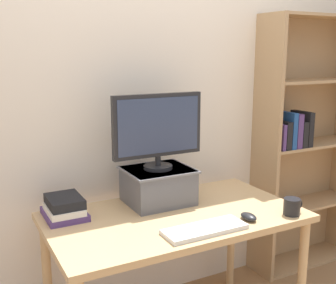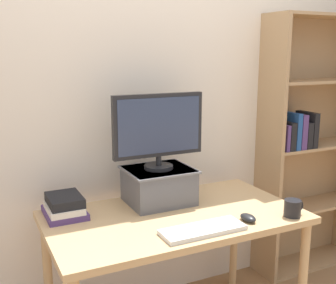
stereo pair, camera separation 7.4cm
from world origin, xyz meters
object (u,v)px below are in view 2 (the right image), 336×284
at_px(keyboard, 203,230).
at_px(desk, 174,228).
at_px(computer_monitor, 159,128).
at_px(bookshelf_unit, 309,143).
at_px(riser_box, 159,185).
at_px(coffee_mug, 293,208).
at_px(book_stack, 65,207).
at_px(computer_mouse, 248,218).

bearing_deg(keyboard, desk, 94.46).
bearing_deg(computer_monitor, keyboard, -87.55).
relative_size(desk, computer_monitor, 2.54).
bearing_deg(keyboard, bookshelf_unit, 26.52).
relative_size(desk, keyboard, 3.23).
bearing_deg(riser_box, computer_monitor, -90.00).
bearing_deg(coffee_mug, computer_monitor, 137.67).
bearing_deg(desk, bookshelf_unit, 16.05).
height_order(computer_monitor, keyboard, computer_monitor).
xyz_separation_m(desk, riser_box, (0.00, 0.20, 0.19)).
bearing_deg(desk, keyboard, -85.54).
bearing_deg(computer_monitor, book_stack, 176.93).
bearing_deg(book_stack, coffee_mug, -25.98).
distance_m(keyboard, book_stack, 0.74).
xyz_separation_m(desk, book_stack, (-0.53, 0.23, 0.13)).
xyz_separation_m(riser_box, computer_monitor, (-0.00, -0.00, 0.33)).
xyz_separation_m(computer_monitor, book_stack, (-0.54, 0.03, -0.38)).
bearing_deg(bookshelf_unit, computer_monitor, -172.39).
bearing_deg(desk, book_stack, 156.84).
distance_m(desk, computer_mouse, 0.40).
bearing_deg(bookshelf_unit, computer_mouse, -148.04).
relative_size(computer_mouse, book_stack, 0.40).
bearing_deg(computer_monitor, bookshelf_unit, 7.61).
xyz_separation_m(riser_box, book_stack, (-0.54, 0.03, -0.05)).
bearing_deg(desk, computer_mouse, -40.13).
bearing_deg(computer_mouse, computer_monitor, 123.36).
relative_size(desk, book_stack, 5.23).
relative_size(bookshelf_unit, computer_mouse, 17.95).
distance_m(riser_box, computer_monitor, 0.33).
bearing_deg(computer_monitor, computer_mouse, -56.64).
bearing_deg(coffee_mug, riser_box, 137.58).
distance_m(riser_box, coffee_mug, 0.75).
height_order(riser_box, keyboard, riser_box).
relative_size(bookshelf_unit, keyboard, 4.44).
bearing_deg(computer_mouse, riser_box, 123.27).
bearing_deg(computer_monitor, desk, -90.21).
xyz_separation_m(computer_monitor, computer_mouse, (0.30, -0.45, -0.42)).
distance_m(desk, computer_monitor, 0.55).
xyz_separation_m(computer_monitor, coffee_mug, (0.55, -0.50, -0.39)).
height_order(computer_monitor, coffee_mug, computer_monitor).
height_order(bookshelf_unit, book_stack, bookshelf_unit).
xyz_separation_m(riser_box, coffee_mug, (0.55, -0.50, -0.06)).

